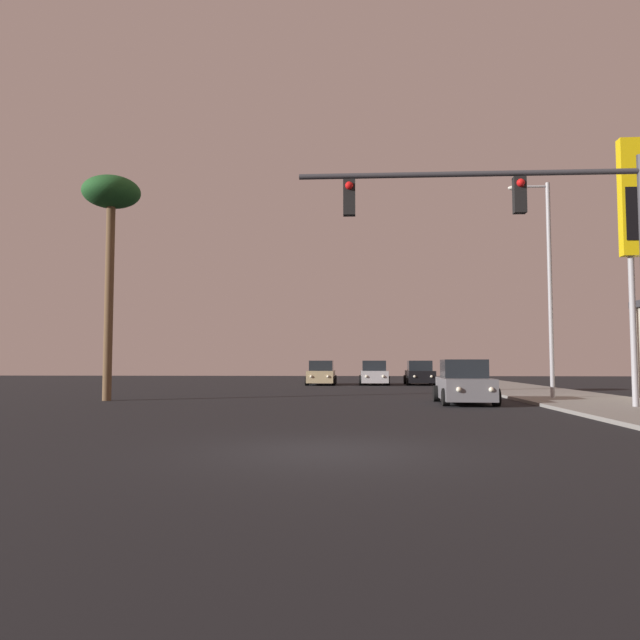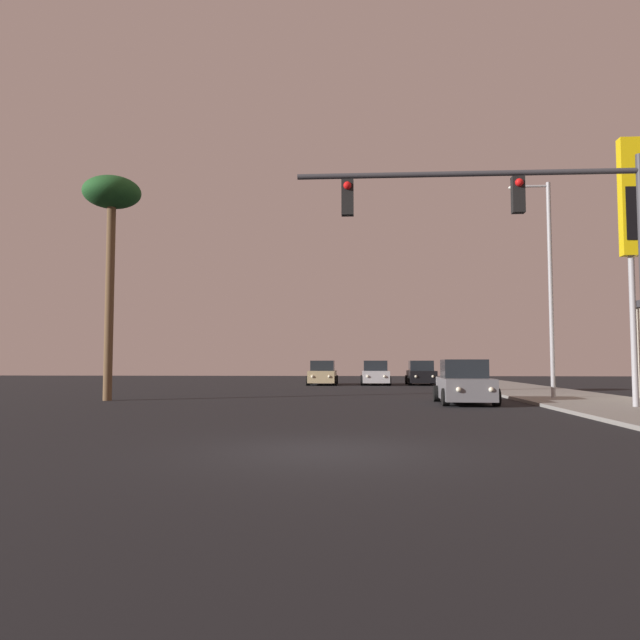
# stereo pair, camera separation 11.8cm
# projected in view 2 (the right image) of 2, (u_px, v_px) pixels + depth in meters

# --- Properties ---
(ground_plane) EXTENTS (120.00, 120.00, 0.00)m
(ground_plane) POSITION_uv_depth(u_px,v_px,m) (326.00, 451.00, 11.07)
(ground_plane) COLOR black
(sidewalk_right) EXTENTS (5.00, 60.00, 0.12)m
(sidewalk_right) POSITION_uv_depth(u_px,v_px,m) (631.00, 409.00, 20.43)
(sidewalk_right) COLOR gray
(sidewalk_right) RESTS_ON ground
(car_silver) EXTENTS (2.04, 4.32, 1.68)m
(car_silver) POSITION_uv_depth(u_px,v_px,m) (375.00, 374.00, 43.33)
(car_silver) COLOR #B7B7BC
(car_silver) RESTS_ON ground
(car_grey) EXTENTS (2.04, 4.34, 1.68)m
(car_grey) POSITION_uv_depth(u_px,v_px,m) (464.00, 384.00, 23.75)
(car_grey) COLOR slate
(car_grey) RESTS_ON ground
(car_tan) EXTENTS (2.04, 4.31, 1.68)m
(car_tan) POSITION_uv_depth(u_px,v_px,m) (323.00, 374.00, 43.26)
(car_tan) COLOR tan
(car_tan) RESTS_ON ground
(car_black) EXTENTS (2.04, 4.32, 1.68)m
(car_black) POSITION_uv_depth(u_px,v_px,m) (421.00, 374.00, 43.37)
(car_black) COLOR black
(car_black) RESTS_ON ground
(traffic_light_mast) EXTENTS (8.45, 0.36, 6.50)m
(traffic_light_mast) POSITION_uv_depth(u_px,v_px,m) (537.00, 230.00, 15.16)
(traffic_light_mast) COLOR #38383D
(traffic_light_mast) RESTS_ON sidewalk_right
(street_lamp) EXTENTS (1.74, 0.24, 9.00)m
(street_lamp) POSITION_uv_depth(u_px,v_px,m) (547.00, 277.00, 25.91)
(street_lamp) COLOR #99999E
(street_lamp) RESTS_ON sidewalk_right
(palm_tree_near) EXTENTS (2.40, 2.40, 9.38)m
(palm_tree_near) POSITION_uv_depth(u_px,v_px,m) (112.00, 206.00, 26.17)
(palm_tree_near) COLOR brown
(palm_tree_near) RESTS_ON ground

